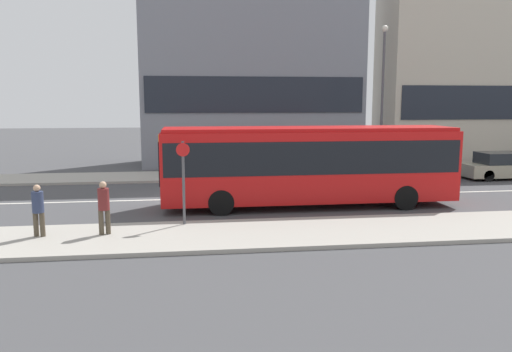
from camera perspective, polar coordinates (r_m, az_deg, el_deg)
ground_plane at (r=21.72m, az=-9.48°, el=-2.66°), size 120.00×120.00×0.00m
sidewalk_near at (r=15.62m, az=-10.18°, el=-6.87°), size 44.00×3.50×0.13m
sidewalk_far at (r=27.87m, az=-9.09°, el=-0.04°), size 44.00×3.50×0.13m
lane_centerline at (r=21.72m, az=-9.48°, el=-2.65°), size 41.80×0.16×0.01m
apartment_block_left_tower at (r=33.98m, az=-0.59°, el=15.53°), size 14.11×5.43×16.62m
city_bus at (r=19.91m, az=6.02°, el=1.71°), size 11.57×2.58×3.17m
parked_car_0 at (r=27.43m, az=17.15°, el=0.82°), size 4.38×1.89×1.44m
parked_car_1 at (r=30.24m, az=26.44°, el=0.99°), size 4.58×1.82×1.44m
pedestrian_near_stop at (r=16.36m, az=-23.65°, el=-3.31°), size 0.35×0.34×1.59m
pedestrian_down_pavement at (r=15.92m, az=-17.00°, el=-3.14°), size 0.34×0.34×1.65m
bus_stop_sign at (r=16.53m, az=-8.30°, el=-0.04°), size 0.44×0.12×2.76m
street_lamp at (r=28.52m, az=14.28°, el=9.87°), size 0.36×0.36×8.08m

